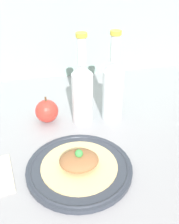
{
  "coord_description": "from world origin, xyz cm",
  "views": [
    {
      "loc": [
        -15.22,
        -56.59,
        48.47
      ],
      "look_at": [
        -1.79,
        3.71,
        10.19
      ],
      "focal_mm": 42.0,
      "sensor_mm": 36.0,
      "label": 1
    }
  ],
  "objects_px": {
    "cider_bottle_right": "(113,88)",
    "plate": "(79,168)",
    "cider_bottle_left": "(82,91)",
    "apple": "(47,111)",
    "plated_food": "(79,162)"
  },
  "relations": [
    {
      "from": "cider_bottle_right",
      "to": "plate",
      "type": "bearing_deg",
      "value": -124.31
    },
    {
      "from": "apple",
      "to": "cider_bottle_left",
      "type": "bearing_deg",
      "value": -12.04
    },
    {
      "from": "cider_bottle_right",
      "to": "plated_food",
      "type": "bearing_deg",
      "value": -124.31
    },
    {
      "from": "plate",
      "to": "cider_bottle_right",
      "type": "xyz_separation_m",
      "value": [
        0.15,
        0.23,
        0.1
      ]
    },
    {
      "from": "apple",
      "to": "plated_food",
      "type": "bearing_deg",
      "value": -76.44
    },
    {
      "from": "cider_bottle_right",
      "to": "cider_bottle_left",
      "type": "bearing_deg",
      "value": 180.0
    },
    {
      "from": "plated_food",
      "to": "plate",
      "type": "bearing_deg",
      "value": -135.0
    },
    {
      "from": "cider_bottle_left",
      "to": "plate",
      "type": "bearing_deg",
      "value": -103.54
    },
    {
      "from": "plated_food",
      "to": "cider_bottle_right",
      "type": "relative_size",
      "value": 0.68
    },
    {
      "from": "plate",
      "to": "plated_food",
      "type": "height_order",
      "value": "plated_food"
    },
    {
      "from": "plate",
      "to": "cider_bottle_right",
      "type": "bearing_deg",
      "value": 55.69
    },
    {
      "from": "cider_bottle_left",
      "to": "apple",
      "type": "distance_m",
      "value": 0.14
    },
    {
      "from": "plated_food",
      "to": "cider_bottle_left",
      "type": "bearing_deg",
      "value": 76.46
    },
    {
      "from": "plated_food",
      "to": "cider_bottle_left",
      "type": "height_order",
      "value": "cider_bottle_left"
    },
    {
      "from": "plate",
      "to": "apple",
      "type": "bearing_deg",
      "value": 103.56
    }
  ]
}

